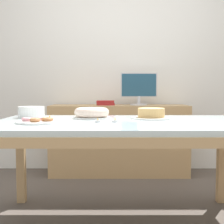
# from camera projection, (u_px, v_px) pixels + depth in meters

# --- Properties ---
(wall_back) EXTENTS (8.00, 0.10, 2.60)m
(wall_back) POSITION_uv_depth(u_px,v_px,m) (118.00, 66.00, 3.92)
(wall_back) COLOR white
(wall_back) RESTS_ON ground
(dining_table) EXTENTS (1.90, 1.10, 0.77)m
(dining_table) POSITION_uv_depth(u_px,v_px,m) (123.00, 132.00, 2.24)
(dining_table) COLOR silver
(dining_table) RESTS_ON ground
(sideboard) EXTENTS (1.61, 0.44, 0.82)m
(sideboard) POSITION_uv_depth(u_px,v_px,m) (119.00, 140.00, 3.68)
(sideboard) COLOR tan
(sideboard) RESTS_ON ground
(computer_monitor) EXTENTS (0.42, 0.20, 0.38)m
(computer_monitor) POSITION_uv_depth(u_px,v_px,m) (139.00, 89.00, 3.64)
(computer_monitor) COLOR silver
(computer_monitor) RESTS_ON sideboard
(book_stack) EXTENTS (0.22, 0.19, 0.05)m
(book_stack) POSITION_uv_depth(u_px,v_px,m) (105.00, 103.00, 3.65)
(book_stack) COLOR maroon
(book_stack) RESTS_ON sideboard
(cake_chocolate_round) EXTENTS (0.31, 0.31, 0.08)m
(cake_chocolate_round) POSITION_uv_depth(u_px,v_px,m) (151.00, 114.00, 2.42)
(cake_chocolate_round) COLOR white
(cake_chocolate_round) RESTS_ON dining_table
(cake_golden_bundt) EXTENTS (0.29, 0.29, 0.08)m
(cake_golden_bundt) POSITION_uv_depth(u_px,v_px,m) (92.00, 113.00, 2.45)
(cake_golden_bundt) COLOR white
(cake_golden_bundt) RESTS_ON dining_table
(pastry_platter) EXTENTS (0.30, 0.30, 0.04)m
(pastry_platter) POSITION_uv_depth(u_px,v_px,m) (38.00, 121.00, 2.11)
(pastry_platter) COLOR white
(pastry_platter) RESTS_ON dining_table
(plate_stack) EXTENTS (0.21, 0.21, 0.09)m
(plate_stack) POSITION_uv_depth(u_px,v_px,m) (31.00, 112.00, 2.52)
(plate_stack) COLOR white
(plate_stack) RESTS_ON dining_table
(tealight_left_edge) EXTENTS (0.04, 0.04, 0.04)m
(tealight_left_edge) POSITION_uv_depth(u_px,v_px,m) (50.00, 118.00, 2.39)
(tealight_left_edge) COLOR silver
(tealight_left_edge) RESTS_ON dining_table
(tealight_right_edge) EXTENTS (0.04, 0.04, 0.04)m
(tealight_right_edge) POSITION_uv_depth(u_px,v_px,m) (98.00, 121.00, 2.14)
(tealight_right_edge) COLOR silver
(tealight_right_edge) RESTS_ON dining_table
(tealight_centre) EXTENTS (0.04, 0.04, 0.04)m
(tealight_centre) POSITION_uv_depth(u_px,v_px,m) (115.00, 121.00, 2.16)
(tealight_centre) COLOR silver
(tealight_centre) RESTS_ON dining_table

